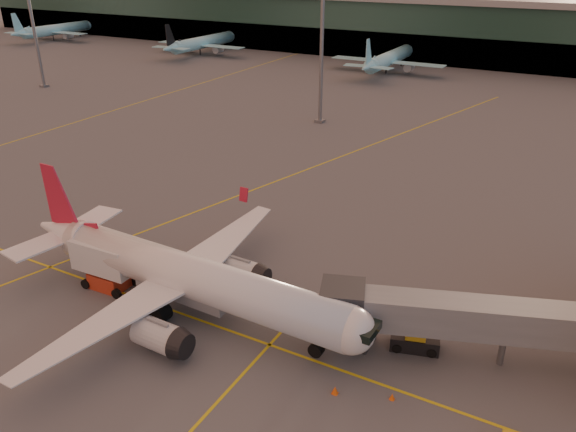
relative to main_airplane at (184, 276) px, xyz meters
The scene contains 13 objects.
ground 7.72m from the main_airplane, 55.77° to the right, with size 600.00×600.00×0.00m, color #4C4F54.
taxi_markings 39.12m from the main_airplane, 95.09° to the left, with size 100.12×173.00×0.01m.
terminal 136.27m from the main_airplane, 88.37° to the left, with size 400.00×20.00×17.60m.
mast_west_far 103.54m from the main_airplane, 146.82° to the left, with size 2.40×2.40×25.60m.
mast_west_near 63.46m from the main_airplane, 104.98° to the left, with size 2.40×2.40×25.60m.
distant_aircraft_row 122.95m from the main_airplane, 113.95° to the left, with size 225.00×34.00×13.00m.
main_airplane is the anchor object (origin of this frame).
jet_bridge 27.69m from the main_airplane, 13.53° to the left, with size 28.39×12.55×5.52m.
catering_truck 9.09m from the main_airplane, behind, with size 6.16×2.93×4.71m.
pushback_tug 19.95m from the main_airplane, 13.57° to the left, with size 4.23×3.01×1.97m.
cone_nose 19.94m from the main_airplane, ahead, with size 0.40×0.40×0.51m.
cone_tail 20.76m from the main_airplane, behind, with size 0.48×0.48×0.62m.
cone_fwd 16.42m from the main_airplane, 11.33° to the right, with size 0.50×0.50×0.63m.
Camera 1 is at (23.92, -26.36, 28.84)m, focal length 35.00 mm.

